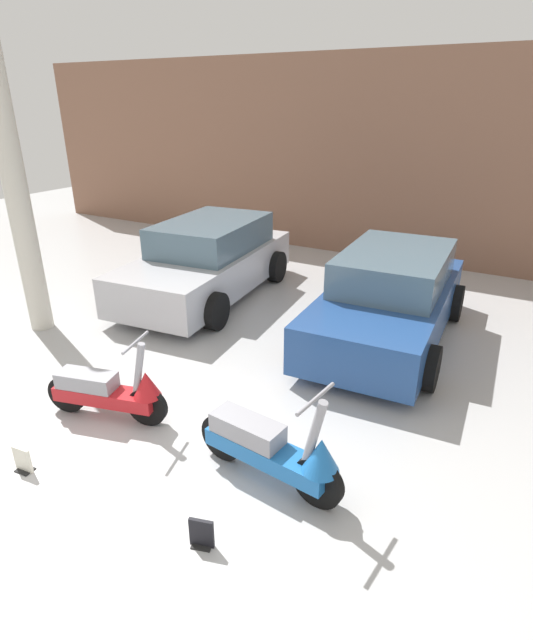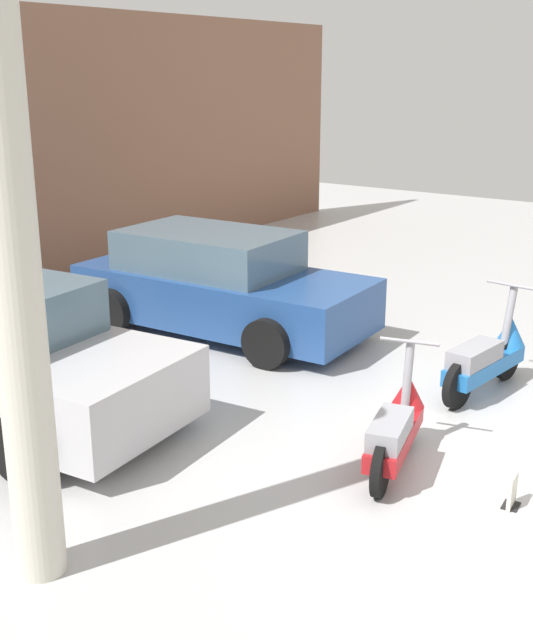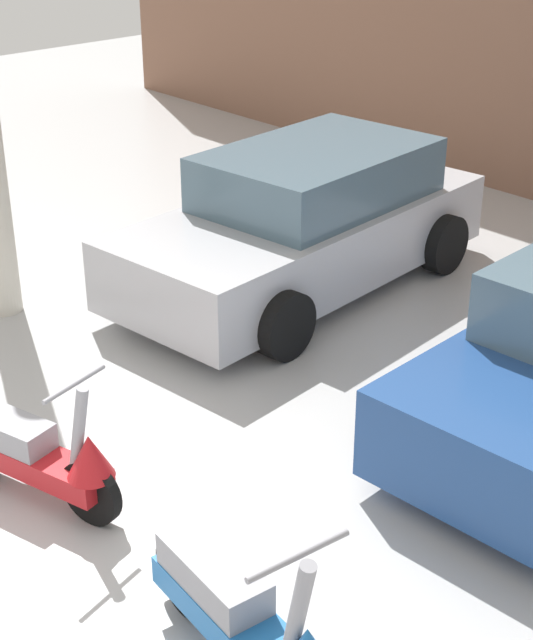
# 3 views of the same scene
# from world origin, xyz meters

# --- Properties ---
(scooter_front_left) EXTENTS (1.41, 0.65, 1.00)m
(scooter_front_left) POSITION_xyz_m (-0.68, 0.85, 0.35)
(scooter_front_left) COLOR black
(scooter_front_left) RESTS_ON ground_plane
(scooter_front_right) EXTENTS (1.55, 0.56, 1.08)m
(scooter_front_right) POSITION_xyz_m (1.35, 0.84, 0.38)
(scooter_front_right) COLOR black
(scooter_front_right) RESTS_ON ground_plane
(car_rear_left) EXTENTS (2.18, 4.02, 1.32)m
(car_rear_left) POSITION_xyz_m (-2.02, 4.53, 0.63)
(car_rear_left) COLOR #B7B7BC
(car_rear_left) RESTS_ON ground_plane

